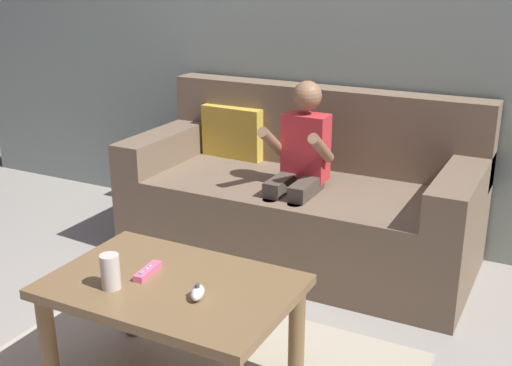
% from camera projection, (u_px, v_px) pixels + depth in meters
% --- Properties ---
extents(ground_plane, '(10.27, 10.27, 0.00)m').
position_uv_depth(ground_plane, '(158.00, 364.00, 2.50)').
color(ground_plane, '#9E998E').
extents(wall_back, '(5.13, 0.05, 2.50)m').
position_uv_depth(wall_back, '(319.00, 10.00, 3.42)').
color(wall_back, gray).
rests_on(wall_back, ground).
extents(couch, '(1.79, 0.80, 0.86)m').
position_uv_depth(couch, '(301.00, 200.00, 3.36)').
color(couch, '#75604C').
rests_on(couch, ground).
extents(person_seated_on_couch, '(0.31, 0.38, 0.96)m').
position_uv_depth(person_seated_on_couch, '(298.00, 166.00, 3.11)').
color(person_seated_on_couch, '#4C4238').
rests_on(person_seated_on_couch, ground).
extents(coffee_table, '(0.85, 0.57, 0.45)m').
position_uv_depth(coffee_table, '(172.00, 301.00, 2.23)').
color(coffee_table, brown).
rests_on(coffee_table, ground).
extents(game_remote_pink_near_edge, '(0.05, 0.14, 0.03)m').
position_uv_depth(game_remote_pink_near_edge, '(148.00, 271.00, 2.26)').
color(game_remote_pink_near_edge, pink).
rests_on(game_remote_pink_near_edge, coffee_table).
extents(nunchuk_white, '(0.07, 0.10, 0.05)m').
position_uv_depth(nunchuk_white, '(198.00, 293.00, 2.09)').
color(nunchuk_white, white).
rests_on(nunchuk_white, coffee_table).
extents(soda_can, '(0.07, 0.07, 0.12)m').
position_uv_depth(soda_can, '(111.00, 272.00, 2.15)').
color(soda_can, silver).
rests_on(soda_can, coffee_table).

